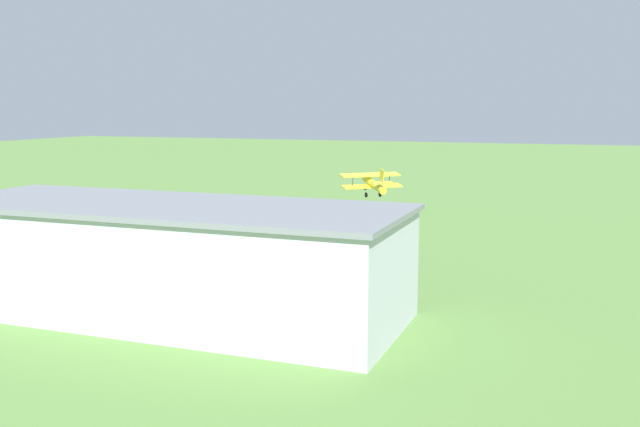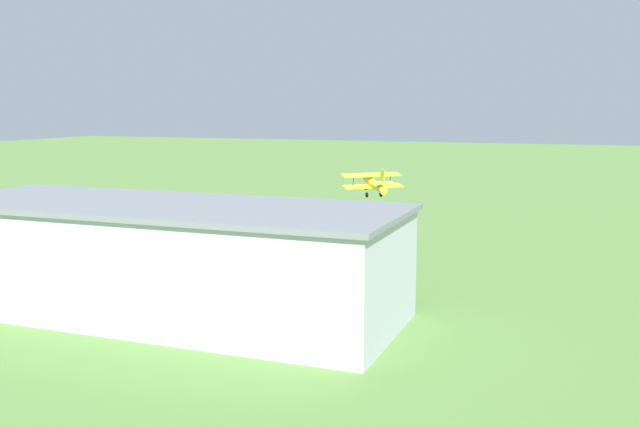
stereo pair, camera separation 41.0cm
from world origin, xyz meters
name	(u,v)px [view 1 (the left image)]	position (x,y,z in m)	size (l,w,h in m)	color
ground_plane	(379,226)	(0.00, 0.00, 0.00)	(400.00, 400.00, 0.00)	#608C42
hangar	(165,259)	(4.01, 40.51, 3.88)	(33.49, 12.77, 7.74)	silver
biplane	(373,183)	(1.71, -3.30, 4.77)	(7.40, 7.10, 3.78)	yellow
car_white	(29,256)	(23.96, 31.81, 0.85)	(2.23, 4.42, 1.66)	white
person_watching_takeoff	(94,248)	(20.62, 26.90, 0.89)	(0.53, 0.53, 1.77)	navy
person_near_hangar_door	(389,271)	(-8.07, 25.94, 0.75)	(0.54, 0.54, 1.52)	#33723F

